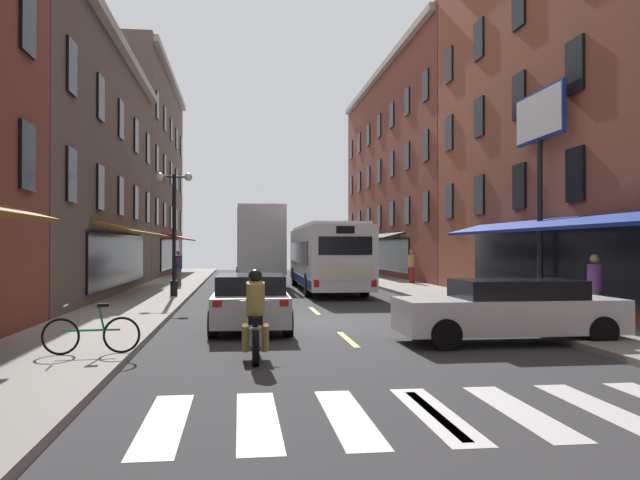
% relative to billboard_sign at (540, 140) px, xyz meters
% --- Properties ---
extents(ground_plane, '(34.80, 80.00, 0.10)m').
position_rel_billboard_sign_xyz_m(ground_plane, '(-7.05, -1.61, -5.53)').
color(ground_plane, '#333335').
extents(lane_centre_dashes, '(0.14, 73.90, 0.01)m').
position_rel_billboard_sign_xyz_m(lane_centre_dashes, '(-7.05, -1.86, -5.48)').
color(lane_centre_dashes, '#DBCC4C').
rests_on(lane_centre_dashes, ground).
extents(crosswalk_near, '(7.10, 2.80, 0.01)m').
position_rel_billboard_sign_xyz_m(crosswalk_near, '(-7.05, -11.61, -5.48)').
color(crosswalk_near, silver).
rests_on(crosswalk_near, ground).
extents(sidewalk_left, '(3.00, 80.00, 0.14)m').
position_rel_billboard_sign_xyz_m(sidewalk_left, '(-12.95, -1.61, -5.41)').
color(sidewalk_left, gray).
rests_on(sidewalk_left, ground).
extents(sidewalk_right, '(3.00, 80.00, 0.14)m').
position_rel_billboard_sign_xyz_m(sidewalk_right, '(-1.15, -1.61, -5.41)').
color(sidewalk_right, gray).
rests_on(sidewalk_right, ground).
extents(billboard_sign, '(0.40, 3.21, 6.91)m').
position_rel_billboard_sign_xyz_m(billboard_sign, '(0.00, 0.00, 0.00)').
color(billboard_sign, black).
rests_on(billboard_sign, sidewalk_right).
extents(transit_bus, '(2.77, 12.26, 3.08)m').
position_rel_billboard_sign_xyz_m(transit_bus, '(-5.42, 10.73, -3.86)').
color(transit_bus, white).
rests_on(transit_bus, ground).
extents(box_truck, '(2.55, 8.05, 4.20)m').
position_rel_billboard_sign_xyz_m(box_truck, '(-8.38, 16.08, -3.35)').
color(box_truck, black).
rests_on(box_truck, ground).
extents(sedan_near, '(1.99, 4.82, 1.37)m').
position_rel_billboard_sign_xyz_m(sedan_near, '(-9.19, -2.85, -4.78)').
color(sedan_near, silver).
rests_on(sedan_near, ground).
extents(sedan_mid, '(2.04, 4.48, 1.40)m').
position_rel_billboard_sign_xyz_m(sedan_mid, '(-8.47, 25.03, -4.76)').
color(sedan_mid, silver).
rests_on(sedan_mid, ground).
extents(sedan_far, '(4.79, 1.93, 1.37)m').
position_rel_billboard_sign_xyz_m(sedan_far, '(-3.64, -6.05, -4.78)').
color(sedan_far, silver).
rests_on(sedan_far, ground).
extents(motorcycle_rider, '(0.62, 2.07, 1.66)m').
position_rel_billboard_sign_xyz_m(motorcycle_rider, '(-9.17, -7.37, -4.78)').
color(motorcycle_rider, black).
rests_on(motorcycle_rider, ground).
extents(bicycle_near, '(1.71, 0.48, 0.91)m').
position_rel_billboard_sign_xyz_m(bicycle_near, '(-12.12, -7.32, -4.98)').
color(bicycle_near, black).
rests_on(bicycle_near, sidewalk_left).
extents(pedestrian_near, '(0.45, 0.52, 1.75)m').
position_rel_billboard_sign_xyz_m(pedestrian_near, '(-12.46, 13.05, -4.41)').
color(pedestrian_near, '#4C4C51').
rests_on(pedestrian_near, sidewalk_left).
extents(pedestrian_mid, '(0.36, 0.36, 1.76)m').
position_rel_billboard_sign_xyz_m(pedestrian_mid, '(-0.78, -4.51, -4.44)').
color(pedestrian_mid, '#33663F').
rests_on(pedestrian_mid, sidewalk_right).
extents(pedestrian_far, '(0.36, 0.36, 1.77)m').
position_rel_billboard_sign_xyz_m(pedestrian_far, '(-0.34, 14.11, -4.43)').
color(pedestrian_far, maroon).
rests_on(pedestrian_far, sidewalk_right).
extents(street_lamp_twin, '(1.42, 0.32, 4.85)m').
position_rel_billboard_sign_xyz_m(street_lamp_twin, '(-12.02, 6.46, -2.64)').
color(street_lamp_twin, black).
rests_on(street_lamp_twin, sidewalk_left).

